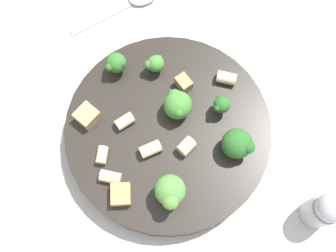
# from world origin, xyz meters

# --- Properties ---
(ground_plane) EXTENTS (2.00, 2.00, 0.00)m
(ground_plane) POSITION_xyz_m (0.00, 0.00, 0.00)
(ground_plane) COLOR beige
(pasta_bowl) EXTENTS (0.28, 0.28, 0.04)m
(pasta_bowl) POSITION_xyz_m (0.00, 0.00, 0.02)
(pasta_bowl) COLOR #28231E
(pasta_bowl) RESTS_ON ground_plane
(broccoli_floret_0) EXTENTS (0.04, 0.04, 0.05)m
(broccoli_floret_0) POSITION_xyz_m (-0.09, 0.00, 0.07)
(broccoli_floret_0) COLOR #84AD60
(broccoli_floret_0) RESTS_ON pasta_bowl
(broccoli_floret_1) EXTENTS (0.04, 0.04, 0.04)m
(broccoli_floret_1) POSITION_xyz_m (0.03, -0.01, 0.06)
(broccoli_floret_1) COLOR #93B766
(broccoli_floret_1) RESTS_ON pasta_bowl
(broccoli_floret_2) EXTENTS (0.03, 0.03, 0.03)m
(broccoli_floret_2) POSITION_xyz_m (0.09, 0.07, 0.06)
(broccoli_floret_2) COLOR #9EC175
(broccoli_floret_2) RESTS_ON pasta_bowl
(broccoli_floret_3) EXTENTS (0.04, 0.04, 0.04)m
(broccoli_floret_3) POSITION_xyz_m (-0.03, -0.09, 0.06)
(broccoli_floret_3) COLOR #84AD60
(broccoli_floret_3) RESTS_ON pasta_bowl
(broccoli_floret_4) EXTENTS (0.02, 0.02, 0.03)m
(broccoli_floret_4) POSITION_xyz_m (0.02, -0.07, 0.06)
(broccoli_floret_4) COLOR #84AD60
(broccoli_floret_4) RESTS_ON pasta_bowl
(broccoli_floret_5) EXTENTS (0.02, 0.03, 0.03)m
(broccoli_floret_5) POSITION_xyz_m (0.09, 0.01, 0.06)
(broccoli_floret_5) COLOR #93B766
(broccoli_floret_5) RESTS_ON pasta_bowl
(rigatoni_0) EXTENTS (0.02, 0.02, 0.01)m
(rigatoni_0) POSITION_xyz_m (-0.04, 0.09, 0.04)
(rigatoni_0) COLOR beige
(rigatoni_0) RESTS_ON pasta_bowl
(rigatoni_1) EXTENTS (0.02, 0.03, 0.02)m
(rigatoni_1) POSITION_xyz_m (0.07, -0.08, 0.05)
(rigatoni_1) COLOR beige
(rigatoni_1) RESTS_ON pasta_bowl
(rigatoni_2) EXTENTS (0.03, 0.03, 0.01)m
(rigatoni_2) POSITION_xyz_m (0.01, 0.06, 0.04)
(rigatoni_2) COLOR beige
(rigatoni_2) RESTS_ON pasta_bowl
(rigatoni_3) EXTENTS (0.03, 0.03, 0.02)m
(rigatoni_3) POSITION_xyz_m (-0.03, -0.02, 0.05)
(rigatoni_3) COLOR beige
(rigatoni_3) RESTS_ON pasta_bowl
(rigatoni_4) EXTENTS (0.02, 0.03, 0.02)m
(rigatoni_4) POSITION_xyz_m (-0.06, 0.07, 0.04)
(rigatoni_4) COLOR beige
(rigatoni_4) RESTS_ON pasta_bowl
(rigatoni_5) EXTENTS (0.03, 0.03, 0.02)m
(rigatoni_5) POSITION_xyz_m (-0.03, 0.02, 0.05)
(rigatoni_5) COLOR beige
(rigatoni_5) RESTS_ON pasta_bowl
(chicken_chunk_0) EXTENTS (0.03, 0.02, 0.02)m
(chicken_chunk_0) POSITION_xyz_m (-0.09, 0.06, 0.05)
(chicken_chunk_0) COLOR tan
(chicken_chunk_0) RESTS_ON pasta_bowl
(chicken_chunk_1) EXTENTS (0.03, 0.03, 0.02)m
(chicken_chunk_1) POSITION_xyz_m (0.06, -0.02, 0.05)
(chicken_chunk_1) COLOR tan
(chicken_chunk_1) RESTS_ON pasta_bowl
(chicken_chunk_2) EXTENTS (0.04, 0.04, 0.02)m
(chicken_chunk_2) POSITION_xyz_m (0.02, 0.11, 0.05)
(chicken_chunk_2) COLOR tan
(chicken_chunk_2) RESTS_ON pasta_bowl
(pepper_shaker) EXTENTS (0.04, 0.04, 0.08)m
(pepper_shaker) POSITION_xyz_m (-0.11, -0.19, 0.04)
(pepper_shaker) COLOR #B2B2B7
(pepper_shaker) RESTS_ON ground_plane
(spoon) EXTENTS (0.10, 0.14, 0.01)m
(spoon) POSITION_xyz_m (0.22, 0.05, 0.00)
(spoon) COLOR #B2B2B7
(spoon) RESTS_ON ground_plane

